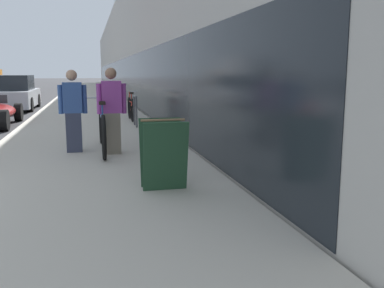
{
  "coord_description": "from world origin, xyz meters",
  "views": [
    {
      "loc": [
        5.29,
        -5.42,
        1.62
      ],
      "look_at": [
        9.47,
        12.08,
        -1.43
      ],
      "focal_mm": 40.0,
      "sensor_mm": 36.0,
      "label": 1
    }
  ],
  "objects_px": {
    "tandem_bicycle": "(102,129)",
    "sandwich_board_sign": "(163,154)",
    "person_rider": "(112,111)",
    "parked_sedan_far": "(13,94)",
    "bike_rack_hoop": "(135,108)",
    "person_bystander": "(73,111)",
    "cruiser_bike_nearest": "(131,108)"
  },
  "relations": [
    {
      "from": "person_rider",
      "to": "parked_sedan_far",
      "type": "xyz_separation_m",
      "value": [
        -3.62,
        11.98,
        -0.25
      ]
    },
    {
      "from": "person_bystander",
      "to": "parked_sedan_far",
      "type": "relative_size",
      "value": 0.35
    },
    {
      "from": "person_rider",
      "to": "sandwich_board_sign",
      "type": "bearing_deg",
      "value": -78.7
    },
    {
      "from": "person_rider",
      "to": "cruiser_bike_nearest",
      "type": "bearing_deg",
      "value": 81.17
    },
    {
      "from": "person_bystander",
      "to": "parked_sedan_far",
      "type": "distance_m",
      "value": 11.99
    },
    {
      "from": "tandem_bicycle",
      "to": "person_rider",
      "type": "bearing_deg",
      "value": -60.33
    },
    {
      "from": "tandem_bicycle",
      "to": "cruiser_bike_nearest",
      "type": "height_order",
      "value": "tandem_bicycle"
    },
    {
      "from": "person_rider",
      "to": "person_bystander",
      "type": "xyz_separation_m",
      "value": [
        -0.69,
        0.35,
        -0.02
      ]
    },
    {
      "from": "tandem_bicycle",
      "to": "person_bystander",
      "type": "distance_m",
      "value": 0.63
    },
    {
      "from": "sandwich_board_sign",
      "to": "bike_rack_hoop",
      "type": "bearing_deg",
      "value": 87.17
    },
    {
      "from": "person_rider",
      "to": "bike_rack_hoop",
      "type": "bearing_deg",
      "value": 78.08
    },
    {
      "from": "tandem_bicycle",
      "to": "person_rider",
      "type": "xyz_separation_m",
      "value": [
        0.18,
        -0.31,
        0.37
      ]
    },
    {
      "from": "person_rider",
      "to": "sandwich_board_sign",
      "type": "height_order",
      "value": "person_rider"
    },
    {
      "from": "bike_rack_hoop",
      "to": "cruiser_bike_nearest",
      "type": "xyz_separation_m",
      "value": [
        0.02,
        1.51,
        -0.14
      ]
    },
    {
      "from": "bike_rack_hoop",
      "to": "parked_sedan_far",
      "type": "xyz_separation_m",
      "value": [
        -4.45,
        8.06,
        0.02
      ]
    },
    {
      "from": "bike_rack_hoop",
      "to": "cruiser_bike_nearest",
      "type": "relative_size",
      "value": 0.51
    },
    {
      "from": "person_bystander",
      "to": "cruiser_bike_nearest",
      "type": "height_order",
      "value": "person_bystander"
    },
    {
      "from": "cruiser_bike_nearest",
      "to": "person_rider",
      "type": "bearing_deg",
      "value": -98.83
    },
    {
      "from": "person_rider",
      "to": "parked_sedan_far",
      "type": "height_order",
      "value": "person_rider"
    },
    {
      "from": "tandem_bicycle",
      "to": "person_bystander",
      "type": "relative_size",
      "value": 1.66
    },
    {
      "from": "tandem_bicycle",
      "to": "parked_sedan_far",
      "type": "bearing_deg",
      "value": 106.45
    },
    {
      "from": "person_bystander",
      "to": "bike_rack_hoop",
      "type": "relative_size",
      "value": 1.8
    },
    {
      "from": "tandem_bicycle",
      "to": "sandwich_board_sign",
      "type": "bearing_deg",
      "value": -76.52
    },
    {
      "from": "tandem_bicycle",
      "to": "bike_rack_hoop",
      "type": "xyz_separation_m",
      "value": [
        1.0,
        3.61,
        0.1
      ]
    },
    {
      "from": "person_rider",
      "to": "bike_rack_hoop",
      "type": "distance_m",
      "value": 4.02
    },
    {
      "from": "bike_rack_hoop",
      "to": "sandwich_board_sign",
      "type": "height_order",
      "value": "sandwich_board_sign"
    },
    {
      "from": "person_bystander",
      "to": "parked_sedan_far",
      "type": "xyz_separation_m",
      "value": [
        -2.93,
        11.63,
        -0.23
      ]
    },
    {
      "from": "tandem_bicycle",
      "to": "parked_sedan_far",
      "type": "distance_m",
      "value": 12.17
    },
    {
      "from": "person_rider",
      "to": "sandwich_board_sign",
      "type": "xyz_separation_m",
      "value": [
        0.51,
        -2.54,
        -0.33
      ]
    },
    {
      "from": "person_rider",
      "to": "parked_sedan_far",
      "type": "relative_size",
      "value": 0.35
    },
    {
      "from": "person_bystander",
      "to": "sandwich_board_sign",
      "type": "distance_m",
      "value": 3.15
    },
    {
      "from": "person_bystander",
      "to": "person_rider",
      "type": "bearing_deg",
      "value": -27.04
    }
  ]
}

